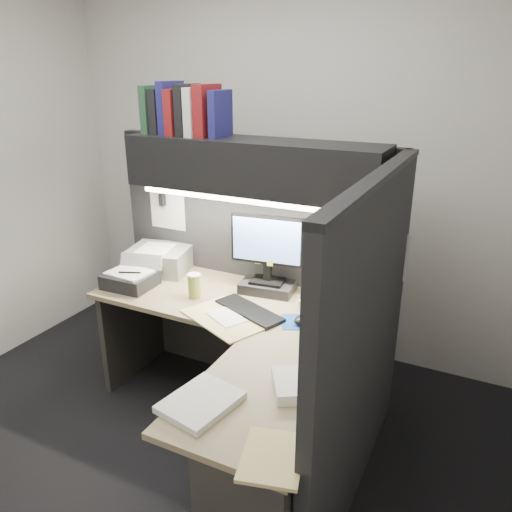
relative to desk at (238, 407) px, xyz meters
name	(u,v)px	position (x,y,z in m)	size (l,w,h in m)	color
floor	(173,451)	(-0.43, 0.00, -0.44)	(3.50, 3.50, 0.00)	black
wall_back	(283,168)	(-0.43, 1.50, 0.91)	(3.50, 0.04, 2.70)	silver
partition_back	(252,266)	(-0.40, 0.93, 0.36)	(1.90, 0.06, 1.60)	black
partition_right	(363,354)	(0.55, 0.18, 0.36)	(0.06, 1.50, 1.60)	black
desk	(238,407)	(0.00, 0.00, 0.00)	(1.70, 1.53, 0.73)	#8E7B5A
overhead_shelf	(252,166)	(-0.30, 0.75, 1.06)	(1.55, 0.34, 0.30)	black
task_light_tube	(241,200)	(-0.30, 0.61, 0.89)	(0.04, 0.04, 1.32)	white
monitor	(267,263)	(-0.19, 0.74, 0.48)	(0.45, 0.24, 0.49)	black
keyboard	(249,311)	(-0.16, 0.44, 0.30)	(0.44, 0.15, 0.02)	black
mousepad	(301,322)	(0.14, 0.46, 0.29)	(0.20, 0.18, 0.00)	navy
mouse	(302,319)	(0.15, 0.46, 0.31)	(0.07, 0.11, 0.04)	black
telephone	(325,303)	(0.21, 0.66, 0.33)	(0.21, 0.22, 0.08)	beige
coffee_cup	(194,286)	(-0.55, 0.48, 0.36)	(0.07, 0.07, 0.14)	#B5BB4A
printer	(160,259)	(-1.00, 0.74, 0.37)	(0.39, 0.34, 0.16)	gray
notebook_stack	(130,280)	(-1.00, 0.43, 0.33)	(0.30, 0.25, 0.09)	black
open_folder	(226,318)	(-0.24, 0.32, 0.29)	(0.48, 0.31, 0.01)	#D6C078
paper_stack_a	(305,384)	(0.38, -0.09, 0.31)	(0.27, 0.22, 0.05)	white
paper_stack_b	(201,402)	(0.04, -0.38, 0.30)	(0.24, 0.31, 0.03)	white
manila_stack	(272,457)	(0.42, -0.53, 0.29)	(0.21, 0.27, 0.02)	#D6C078
binder_row	(185,111)	(-0.75, 0.75, 1.35)	(0.52, 0.25, 0.31)	#23472F
pinned_papers	(285,257)	(0.00, 0.56, 0.61)	(1.76, 1.31, 0.51)	white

